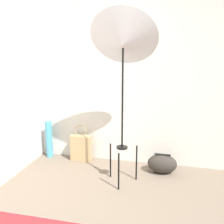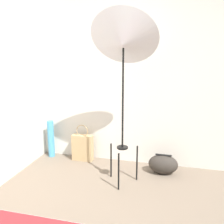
{
  "view_description": "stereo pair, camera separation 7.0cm",
  "coord_description": "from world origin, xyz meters",
  "px_view_note": "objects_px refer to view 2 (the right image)",
  "views": [
    {
      "loc": [
        0.53,
        -1.48,
        1.62
      ],
      "look_at": [
        -0.13,
        1.31,
        0.95
      ],
      "focal_mm": 42.0,
      "sensor_mm": 36.0,
      "label": 1
    },
    {
      "loc": [
        0.59,
        -1.46,
        1.62
      ],
      "look_at": [
        -0.13,
        1.31,
        0.95
      ],
      "focal_mm": 42.0,
      "sensor_mm": 36.0,
      "label": 2
    }
  ],
  "objects_px": {
    "photo_umbrella": "(123,43)",
    "paper_roll": "(51,139)",
    "tote_bag": "(83,147)",
    "duffel_bag": "(163,164)"
  },
  "relations": [
    {
      "from": "tote_bag",
      "to": "paper_roll",
      "type": "xyz_separation_m",
      "value": [
        -0.53,
        0.02,
        0.08
      ]
    },
    {
      "from": "tote_bag",
      "to": "photo_umbrella",
      "type": "bearing_deg",
      "value": -35.58
    },
    {
      "from": "photo_umbrella",
      "to": "duffel_bag",
      "type": "distance_m",
      "value": 1.69
    },
    {
      "from": "photo_umbrella",
      "to": "duffel_bag",
      "type": "bearing_deg",
      "value": 37.79
    },
    {
      "from": "photo_umbrella",
      "to": "paper_roll",
      "type": "xyz_separation_m",
      "value": [
        -1.25,
        0.53,
        -1.42
      ]
    },
    {
      "from": "photo_umbrella",
      "to": "paper_roll",
      "type": "bearing_deg",
      "value": 156.88
    },
    {
      "from": "duffel_bag",
      "to": "paper_roll",
      "type": "distance_m",
      "value": 1.75
    },
    {
      "from": "tote_bag",
      "to": "paper_roll",
      "type": "distance_m",
      "value": 0.53
    },
    {
      "from": "tote_bag",
      "to": "duffel_bag",
      "type": "distance_m",
      "value": 1.22
    },
    {
      "from": "photo_umbrella",
      "to": "tote_bag",
      "type": "bearing_deg",
      "value": 144.42
    }
  ]
}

